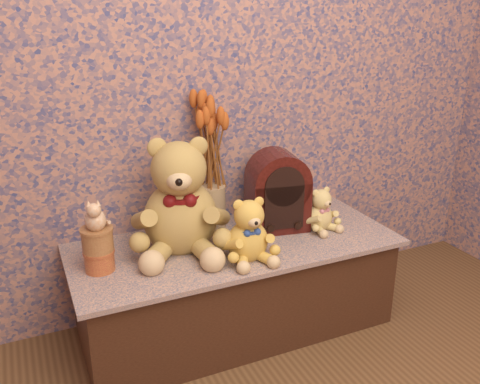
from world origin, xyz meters
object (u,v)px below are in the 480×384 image
object	(u,v)px
teddy_medium	(248,226)
cat_figurine	(95,213)
cathedral_radio	(277,190)
ceramic_vase	(212,207)
teddy_large	(180,190)
biscuit_tin_lower	(100,260)
teddy_small	(319,207)

from	to	relation	value
teddy_medium	cat_figurine	bearing A→B (deg)	169.23
cathedral_radio	ceramic_vase	bearing A→B (deg)	165.84
teddy_large	ceramic_vase	distance (m)	0.28
ceramic_vase	biscuit_tin_lower	distance (m)	0.56
cathedral_radio	biscuit_tin_lower	xyz separation A→B (m)	(-0.79, -0.08, -0.14)
teddy_large	ceramic_vase	world-z (taller)	teddy_large
teddy_small	teddy_medium	bearing A→B (deg)	-173.22
cathedral_radio	teddy_medium	bearing A→B (deg)	-128.73
teddy_medium	biscuit_tin_lower	distance (m)	0.57
teddy_small	cathedral_radio	xyz separation A→B (m)	(-0.16, 0.09, 0.07)
teddy_small	biscuit_tin_lower	bearing A→B (deg)	169.15
biscuit_tin_lower	cat_figurine	distance (m)	0.19
teddy_medium	teddy_small	xyz separation A→B (m)	(0.40, 0.12, -0.03)
teddy_medium	teddy_small	world-z (taller)	teddy_medium
teddy_small	ceramic_vase	distance (m)	0.47
teddy_small	biscuit_tin_lower	xyz separation A→B (m)	(-0.95, 0.01, -0.06)
teddy_small	biscuit_tin_lower	distance (m)	0.95
teddy_large	teddy_medium	xyz separation A→B (m)	(0.21, -0.20, -0.11)
teddy_small	biscuit_tin_lower	size ratio (longest dim) A/B	1.87
teddy_large	cat_figurine	size ratio (longest dim) A/B	3.99
cathedral_radio	cat_figurine	bearing A→B (deg)	-164.33
biscuit_tin_lower	cathedral_radio	bearing A→B (deg)	5.68
cat_figurine	cathedral_radio	bearing A→B (deg)	16.15
biscuit_tin_lower	teddy_small	bearing A→B (deg)	-0.64
teddy_medium	biscuit_tin_lower	xyz separation A→B (m)	(-0.55, 0.13, -0.09)
teddy_small	cat_figurine	world-z (taller)	cat_figurine
teddy_large	cathedral_radio	size ratio (longest dim) A/B	1.42
teddy_small	cat_figurine	bearing A→B (deg)	169.15
cathedral_radio	biscuit_tin_lower	bearing A→B (deg)	-164.33
teddy_large	cathedral_radio	distance (m)	0.45
cathedral_radio	cat_figurine	xyz separation A→B (m)	(-0.79, -0.08, 0.06)
teddy_large	cat_figurine	world-z (taller)	teddy_large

